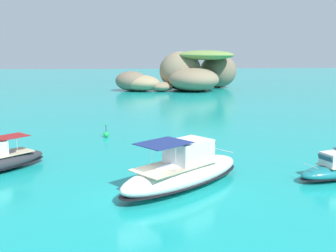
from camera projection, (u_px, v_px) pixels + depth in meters
ground_plane at (139, 198)px, 22.09m from camera, size 400.00×400.00×0.00m
islet_large at (197, 72)px, 89.28m from camera, size 22.51×20.82×9.12m
islet_small at (139, 82)px, 86.05m from camera, size 15.54×12.31×4.46m
motorboat_white at (184, 171)px, 23.82m from camera, size 9.69×8.37×3.10m
channel_buoy at (106, 134)px, 38.07m from camera, size 0.56×0.56×1.48m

